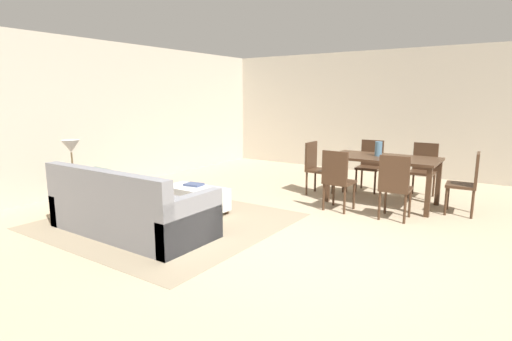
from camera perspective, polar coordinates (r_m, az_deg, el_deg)
The scene contains 17 objects.
ground_plane at distance 4.80m, azimuth 6.74°, elevation -10.31°, with size 10.80×10.80×0.00m, color tan.
wall_back at distance 9.24m, azimuth 21.46°, elevation 7.63°, with size 9.00×0.12×2.70m, color #BCB2A0.
wall_left at distance 7.94m, azimuth -21.58°, elevation 7.26°, with size 0.12×11.00×2.70m, color #BCB2A0.
area_rug at distance 5.71m, azimuth -12.54°, elevation -7.04°, with size 3.00×2.80×0.01m, color gray.
couch at distance 5.29m, azimuth -17.68°, elevation -5.52°, with size 2.16×0.95×0.86m.
ottoman_table at distance 5.99m, azimuth -8.58°, elevation -3.91°, with size 0.97×0.47×0.38m.
side_table at distance 6.43m, azimuth -24.54°, elevation -1.71°, with size 0.40×0.40×0.56m.
table_lamp at distance 6.35m, azimuth -24.90°, elevation 2.96°, with size 0.26×0.26×0.53m.
dining_table at distance 6.66m, azimuth 17.68°, elevation 1.09°, with size 1.66×0.90×0.76m.
dining_chair_near_left at distance 6.06m, azimuth 11.51°, elevation -0.93°, with size 0.42×0.42×0.92m.
dining_chair_near_right at distance 5.82m, azimuth 19.20°, elevation -1.79°, with size 0.42×0.42×0.92m.
dining_chair_far_left at distance 7.55m, azimuth 16.00°, elevation 1.11°, with size 0.42×0.42×0.92m.
dining_chair_far_right at distance 7.40m, azimuth 22.80°, elevation 0.50°, with size 0.40×0.40×0.92m.
dining_chair_head_east at distance 6.50m, azimuth 28.04°, elevation -1.20°, with size 0.43×0.43×0.92m.
dining_chair_head_west at distance 7.07m, azimuth 8.53°, elevation 0.79°, with size 0.40×0.40×0.92m.
vase_centerpiece at distance 6.70m, azimuth 17.08°, elevation 2.98°, with size 0.11×0.11×0.23m, color slate.
book_on_ottoman at distance 6.08m, azimuth -8.86°, elevation -1.99°, with size 0.26×0.20×0.03m, color #3F4C72.
Camera 1 is at (2.03, -4.00, 1.70)m, focal length 28.02 mm.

